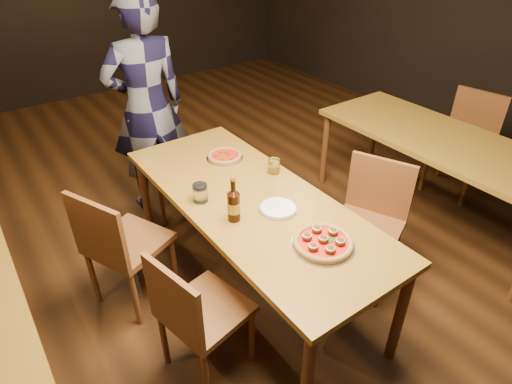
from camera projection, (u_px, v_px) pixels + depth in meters
ground at (252, 286)px, 3.03m from camera, size 9.00×9.00×0.00m
room_shell at (250, 3)px, 2.01m from camera, size 9.00×9.00×9.00m
table_main at (251, 207)px, 2.65m from camera, size 0.80×2.00×0.75m
table_right at (443, 147)px, 3.35m from camera, size 0.80×2.00×0.75m
chair_main_nw at (206, 309)px, 2.28m from camera, size 0.48×0.48×0.88m
chair_main_sw at (128, 241)px, 2.71m from camera, size 0.57×0.57×0.93m
chair_main_e at (366, 228)px, 2.83m from camera, size 0.57×0.57×0.93m
chair_end at (168, 165)px, 3.59m from camera, size 0.43×0.43×0.88m
chair_nbr_right at (461, 144)px, 3.82m from camera, size 0.52×0.52×0.96m
pizza_meatball at (323, 242)px, 2.23m from camera, size 0.34×0.34×0.06m
pizza_margherita at (225, 156)px, 3.03m from camera, size 0.26×0.26×0.03m
plate_stack at (278, 208)px, 2.50m from camera, size 0.22×0.22×0.02m
beer_bottle at (234, 206)px, 2.38m from camera, size 0.07×0.07×0.26m
water_glass at (200, 193)px, 2.56m from camera, size 0.09×0.09×0.11m
amber_glass at (274, 166)px, 2.85m from camera, size 0.08×0.08×0.10m
diner at (147, 107)px, 3.44m from camera, size 0.69×0.48×1.80m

